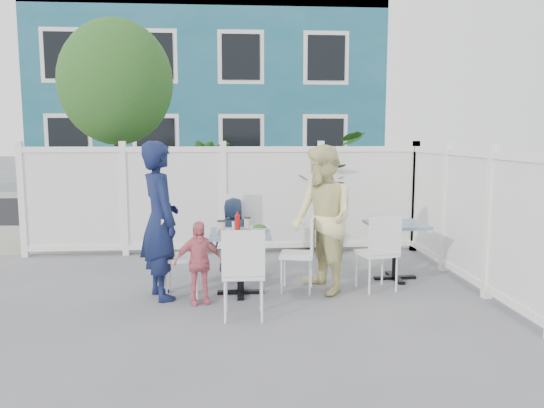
{
  "coord_description": "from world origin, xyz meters",
  "views": [
    {
      "loc": [
        0.25,
        -5.43,
        1.77
      ],
      "look_at": [
        0.7,
        0.74,
        0.96
      ],
      "focal_mm": 35.0,
      "sensor_mm": 36.0,
      "label": 1
    }
  ],
  "objects": [
    {
      "name": "fence_back",
      "position": [
        0.1,
        2.4,
        0.78
      ],
      "size": [
        5.86,
        0.08,
        1.6
      ],
      "color": "white",
      "rests_on": "ground"
    },
    {
      "name": "chair_left",
      "position": [
        -0.39,
        0.32,
        0.52
      ],
      "size": [
        0.39,
        0.41,
        0.89
      ],
      "rotation": [
        0.0,
        0.0,
        -1.58
      ],
      "color": "white",
      "rests_on": "ground"
    },
    {
      "name": "utility_cabinet",
      "position": [
        -2.94,
        4.0,
        0.69
      ],
      "size": [
        0.8,
        0.62,
        1.39
      ],
      "primitive_type": "cube",
      "rotation": [
        0.0,
        0.0,
        0.11
      ],
      "color": "gold",
      "rests_on": "ground"
    },
    {
      "name": "street",
      "position": [
        0.0,
        7.5,
        0.0
      ],
      "size": [
        24.0,
        5.0,
        0.01
      ],
      "primitive_type": "cube",
      "color": "black",
      "rests_on": "ground"
    },
    {
      "name": "building",
      "position": [
        -0.5,
        14.0,
        3.0
      ],
      "size": [
        11.0,
        6.0,
        6.0
      ],
      "color": "#175867",
      "rests_on": "ground"
    },
    {
      "name": "boy",
      "position": [
        0.24,
        1.15,
        0.5
      ],
      "size": [
        0.49,
        0.33,
        0.99
      ],
      "primitive_type": "imported",
      "rotation": [
        0.0,
        0.0,
        3.16
      ],
      "color": "#1E2E4C",
      "rests_on": "ground"
    },
    {
      "name": "spare_table",
      "position": [
        2.23,
        0.81,
        0.54
      ],
      "size": [
        0.69,
        0.69,
        0.7
      ],
      "rotation": [
        0.0,
        0.0,
        0.04
      ],
      "color": "#4F7398",
      "rests_on": "ground"
    },
    {
      "name": "chair_near",
      "position": [
        0.34,
        -0.51,
        0.52
      ],
      "size": [
        0.41,
        0.4,
        0.89
      ],
      "rotation": [
        0.0,
        0.0,
        -0.02
      ],
      "color": "white",
      "rests_on": "ground"
    },
    {
      "name": "potted_shrub_a",
      "position": [
        -0.15,
        3.1,
        0.84
      ],
      "size": [
        1.07,
        1.07,
        1.69
      ],
      "primitive_type": "imported",
      "rotation": [
        0.0,
        0.0,
        3.28
      ],
      "color": "#224916",
      "rests_on": "ground"
    },
    {
      "name": "pepper_shaker",
      "position": [
        0.29,
        0.59,
        0.73
      ],
      "size": [
        0.03,
        0.03,
        0.06
      ],
      "primitive_type": "cylinder",
      "color": "black",
      "rests_on": "main_table"
    },
    {
      "name": "coffee_cup_a",
      "position": [
        0.11,
        0.31,
        0.77
      ],
      "size": [
        0.09,
        0.09,
        0.13
      ],
      "primitive_type": "cylinder",
      "color": "beige",
      "rests_on": "main_table"
    },
    {
      "name": "potted_shrub_b",
      "position": [
        1.58,
        3.0,
        0.91
      ],
      "size": [
        2.01,
        2.11,
        1.82
      ],
      "primitive_type": "imported",
      "rotation": [
        0.0,
        0.0,
        1.1
      ],
      "color": "#224916",
      "rests_on": "ground"
    },
    {
      "name": "chair_spare",
      "position": [
        1.89,
        0.32,
        0.51
      ],
      "size": [
        0.48,
        0.47,
        0.87
      ],
      "rotation": [
        0.0,
        0.0,
        0.24
      ],
      "color": "white",
      "rests_on": "ground"
    },
    {
      "name": "chair_right",
      "position": [
        1.03,
        0.4,
        0.5
      ],
      "size": [
        0.45,
        0.46,
        0.86
      ],
      "rotation": [
        0.0,
        0.0,
        1.37
      ],
      "color": "white",
      "rests_on": "ground"
    },
    {
      "name": "tree",
      "position": [
        -1.6,
        3.3,
        2.59
      ],
      "size": [
        1.8,
        1.62,
        3.59
      ],
      "color": "#382316",
      "rests_on": "ground"
    },
    {
      "name": "far_sidewalk",
      "position": [
        0.0,
        10.6,
        0.01
      ],
      "size": [
        24.0,
        1.6,
        0.01
      ],
      "primitive_type": "cube",
      "color": "gray",
      "rests_on": "ground"
    },
    {
      "name": "coffee_cup_b",
      "position": [
        0.41,
        0.59,
        0.76
      ],
      "size": [
        0.08,
        0.08,
        0.11
      ],
      "primitive_type": "cylinder",
      "color": "beige",
      "rests_on": "main_table"
    },
    {
      "name": "main_table",
      "position": [
        0.32,
        0.34,
        0.54
      ],
      "size": [
        0.67,
        0.67,
        0.7
      ],
      "rotation": [
        0.0,
        0.0,
        -0.01
      ],
      "color": "#4F7398",
      "rests_on": "ground"
    },
    {
      "name": "salad_bowl",
      "position": [
        0.53,
        0.35,
        0.73
      ],
      "size": [
        0.22,
        0.22,
        0.05
      ],
      "primitive_type": "imported",
      "color": "white",
      "rests_on": "main_table"
    },
    {
      "name": "fence_right",
      "position": [
        3.0,
        0.6,
        0.78
      ],
      "size": [
        0.08,
        3.66,
        1.6
      ],
      "rotation": [
        0.0,
        0.0,
        1.57
      ],
      "color": "white",
      "rests_on": "ground"
    },
    {
      "name": "plate_main",
      "position": [
        0.29,
        0.2,
        0.71
      ],
      "size": [
        0.25,
        0.25,
        0.02
      ],
      "primitive_type": "cylinder",
      "color": "white",
      "rests_on": "main_table"
    },
    {
      "name": "ketchup_bottle",
      "position": [
        0.29,
        0.38,
        0.79
      ],
      "size": [
        0.06,
        0.06,
        0.18
      ],
      "primitive_type": "cylinder",
      "color": "#AE0F0F",
      "rests_on": "main_table"
    },
    {
      "name": "chair_back",
      "position": [
        0.37,
        1.17,
        0.59
      ],
      "size": [
        0.52,
        0.5,
        1.01
      ],
      "rotation": [
        0.0,
        0.0,
        3.0
      ],
      "color": "white",
      "rests_on": "ground"
    },
    {
      "name": "toddler",
      "position": [
        -0.13,
        0.04,
        0.44
      ],
      "size": [
        0.55,
        0.33,
        0.88
      ],
      "primitive_type": "imported",
      "rotation": [
        0.0,
        0.0,
        0.24
      ],
      "color": "#DE6B7B",
      "rests_on": "ground"
    },
    {
      "name": "plate_side",
      "position": [
        0.16,
        0.43,
        0.71
      ],
      "size": [
        0.21,
        0.21,
        0.01
      ],
      "primitive_type": "cylinder",
      "color": "white",
      "rests_on": "main_table"
    },
    {
      "name": "salt_shaker",
      "position": [
        0.24,
        0.61,
        0.74
      ],
      "size": [
        0.03,
        0.03,
        0.07
      ],
      "primitive_type": "cylinder",
      "color": "white",
      "rests_on": "main_table"
    },
    {
      "name": "man",
      "position": [
        -0.55,
        0.27,
        0.85
      ],
      "size": [
        0.63,
        0.74,
        1.71
      ],
      "primitive_type": "imported",
      "rotation": [
        0.0,
        0.0,
        2.0
      ],
      "color": "#121A3F",
      "rests_on": "ground"
    },
    {
      "name": "ground",
      "position": [
        0.0,
        0.0,
        0.0
      ],
      "size": [
        80.0,
        80.0,
        0.0
      ],
      "primitive_type": "plane",
      "color": "slate"
    },
    {
      "name": "near_sidewalk",
      "position": [
        0.0,
        3.8,
        0.01
      ],
      "size": [
        24.0,
        2.6,
        0.01
      ],
      "primitive_type": "cube",
      "color": "gray",
      "rests_on": "ground"
    },
    {
      "name": "woman",
      "position": [
        1.24,
        0.35,
        0.83
      ],
      "size": [
        0.86,
        0.97,
        1.66
      ],
      "primitive_type": "imported",
      "rotation": [
        0.0,
        0.0,
        -1.23
      ],
      "color": "#E3D24F",
      "rests_on": "ground"
    }
  ]
}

